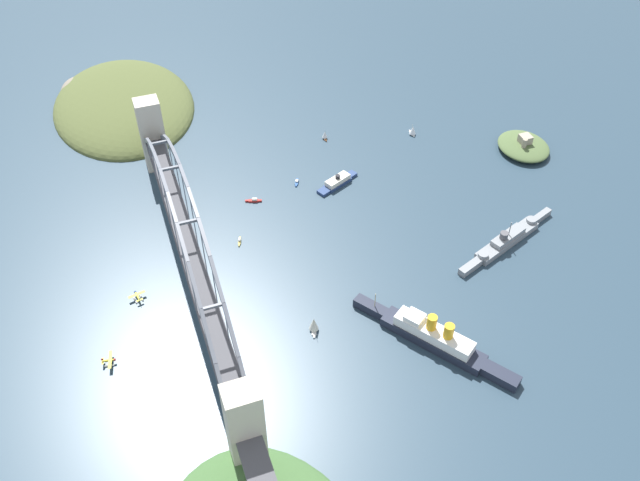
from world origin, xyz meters
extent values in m
plane|color=#283D4C|center=(0.00, 0.00, 0.00)|extent=(1400.00, 1400.00, 0.00)
cube|color=beige|center=(-119.98, 0.00, 26.70)|extent=(13.60, 16.20, 53.39)
cube|color=beige|center=(119.98, 0.00, 26.70)|extent=(13.60, 16.20, 53.39)
cube|color=#47474C|center=(0.00, 0.00, 25.14)|extent=(226.36, 12.08, 2.40)
cube|color=#47474C|center=(-138.78, 0.00, 25.14)|extent=(24.00, 12.08, 2.40)
cube|color=#47474C|center=(138.78, 0.00, 25.14)|extent=(24.00, 12.08, 2.40)
cube|color=slate|center=(-104.92, -5.44, 33.06)|extent=(25.11, 1.80, 18.49)
cube|color=slate|center=(-81.60, -5.44, 47.15)|extent=(24.81, 1.80, 15.16)
cube|color=slate|center=(-58.29, -5.44, 57.72)|extent=(24.45, 1.80, 11.80)
cube|color=slate|center=(-34.97, -5.44, 64.76)|extent=(24.02, 1.80, 8.40)
cube|color=slate|center=(-11.66, -5.44, 68.28)|extent=(23.56, 1.80, 4.95)
cube|color=slate|center=(11.66, -5.44, 68.28)|extent=(23.56, 1.80, 4.95)
cube|color=slate|center=(34.97, -5.44, 64.76)|extent=(24.02, 1.80, 8.40)
cube|color=slate|center=(58.29, -5.44, 57.72)|extent=(24.45, 1.80, 11.80)
cube|color=slate|center=(81.60, -5.44, 47.15)|extent=(24.81, 1.80, 15.16)
cube|color=slate|center=(104.92, -5.44, 33.06)|extent=(25.11, 1.80, 18.49)
cube|color=slate|center=(-104.92, 5.44, 33.06)|extent=(25.11, 1.80, 18.49)
cube|color=slate|center=(-81.60, 5.44, 47.15)|extent=(24.81, 1.80, 15.16)
cube|color=slate|center=(-58.29, 5.44, 57.72)|extent=(24.45, 1.80, 11.80)
cube|color=slate|center=(-34.97, 5.44, 64.76)|extent=(24.02, 1.80, 8.40)
cube|color=slate|center=(-11.66, 5.44, 68.28)|extent=(23.56, 1.80, 4.95)
cube|color=slate|center=(11.66, 5.44, 68.28)|extent=(23.56, 1.80, 4.95)
cube|color=slate|center=(34.97, 5.44, 64.76)|extent=(24.02, 1.80, 8.40)
cube|color=slate|center=(58.29, 5.44, 57.72)|extent=(24.45, 1.80, 11.80)
cube|color=slate|center=(81.60, 5.44, 47.15)|extent=(24.81, 1.80, 15.16)
cube|color=slate|center=(104.92, 5.44, 33.06)|extent=(25.11, 1.80, 18.49)
cube|color=slate|center=(-116.58, 0.00, 25.14)|extent=(1.40, 10.87, 1.40)
cube|color=slate|center=(-69.95, 0.00, 53.31)|extent=(1.40, 10.87, 1.40)
cube|color=slate|center=(-23.32, 0.00, 67.40)|extent=(1.40, 10.87, 1.40)
cube|color=slate|center=(23.32, 0.00, 67.40)|extent=(1.40, 10.87, 1.40)
cube|color=slate|center=(69.95, 0.00, 53.31)|extent=(1.40, 10.87, 1.40)
cube|color=slate|center=(116.58, 0.00, 25.14)|extent=(1.40, 10.87, 1.40)
cylinder|color=slate|center=(-93.26, -5.44, 33.66)|extent=(0.56, 0.56, 14.65)
cylinder|color=slate|center=(-93.26, 5.44, 33.66)|extent=(0.56, 0.56, 14.65)
cylinder|color=slate|center=(-69.95, -5.44, 39.83)|extent=(0.56, 0.56, 26.97)
cylinder|color=slate|center=(-69.95, 5.44, 39.83)|extent=(0.56, 0.56, 26.97)
cylinder|color=slate|center=(-46.63, -5.44, 44.23)|extent=(0.56, 0.56, 35.78)
cylinder|color=slate|center=(-46.63, 5.44, 44.23)|extent=(0.56, 0.56, 35.78)
cylinder|color=slate|center=(-23.32, -5.44, 46.87)|extent=(0.56, 0.56, 41.06)
cylinder|color=slate|center=(-23.32, 5.44, 46.87)|extent=(0.56, 0.56, 41.06)
cylinder|color=slate|center=(0.00, -5.44, 47.75)|extent=(0.56, 0.56, 42.82)
cylinder|color=slate|center=(0.00, 5.44, 47.75)|extent=(0.56, 0.56, 42.82)
cylinder|color=slate|center=(23.32, -5.44, 46.87)|extent=(0.56, 0.56, 41.06)
cylinder|color=slate|center=(23.32, 5.44, 46.87)|extent=(0.56, 0.56, 41.06)
cylinder|color=slate|center=(46.63, -5.44, 44.23)|extent=(0.56, 0.56, 35.78)
cylinder|color=slate|center=(46.63, 5.44, 44.23)|extent=(0.56, 0.56, 35.78)
cylinder|color=slate|center=(69.95, -5.44, 39.83)|extent=(0.56, 0.56, 26.97)
cylinder|color=slate|center=(69.95, 5.44, 39.83)|extent=(0.56, 0.56, 26.97)
cylinder|color=slate|center=(93.26, -5.44, 33.66)|extent=(0.56, 0.56, 14.65)
cylinder|color=slate|center=(93.26, 5.44, 33.66)|extent=(0.56, 0.56, 14.65)
ellipsoid|color=#4C562D|center=(-204.75, -12.31, 0.00)|extent=(148.02, 108.71, 27.48)
ellipsoid|color=#756B5B|center=(-238.06, -42.21, 0.00)|extent=(51.81, 32.61, 15.11)
cube|color=#1E2333|center=(89.23, 111.78, 2.81)|extent=(56.22, 43.77, 5.63)
cube|color=#1E2333|center=(56.30, 89.25, 2.81)|extent=(20.22, 16.75, 5.63)
cube|color=#1E2333|center=(122.16, 134.32, 2.81)|extent=(20.97, 17.85, 5.63)
cube|color=white|center=(89.23, 111.78, 8.72)|extent=(42.85, 33.82, 6.18)
cube|color=white|center=(79.04, 104.81, 13.41)|extent=(13.27, 13.05, 3.20)
cylinder|color=gold|center=(87.37, 110.52, 16.14)|extent=(5.44, 5.44, 8.67)
cylinder|color=gold|center=(95.71, 116.22, 16.14)|extent=(5.44, 5.44, 8.67)
cylinder|color=tan|center=(58.35, 90.66, 10.63)|extent=(0.50, 0.50, 10.00)
cube|color=gray|center=(34.22, 191.20, 2.17)|extent=(27.29, 52.16, 4.34)
cube|color=gray|center=(21.76, 223.78, 2.17)|extent=(10.10, 17.77, 4.34)
cube|color=gray|center=(46.68, 158.62, 2.17)|extent=(10.87, 18.07, 4.34)
cube|color=gray|center=(34.22, 191.20, 6.00)|extent=(16.22, 27.06, 3.32)
cylinder|color=gray|center=(25.65, 213.60, 5.44)|extent=(6.44, 6.44, 2.20)
cylinder|color=gray|center=(42.79, 168.80, 5.44)|extent=(6.44, 6.44, 2.20)
cylinder|color=gray|center=(34.22, 191.20, 12.66)|extent=(0.60, 0.60, 10.00)
cylinder|color=#4C4C51|center=(36.09, 186.31, 9.86)|extent=(5.06, 5.06, 4.40)
cube|color=navy|center=(-56.69, 112.41, 1.10)|extent=(15.66, 21.77, 2.20)
cube|color=navy|center=(-62.22, 124.72, 1.10)|extent=(7.92, 8.47, 2.20)
cube|color=navy|center=(-51.16, 100.10, 1.10)|extent=(8.95, 8.93, 2.20)
cube|color=beige|center=(-56.69, 112.41, 3.85)|extent=(13.86, 19.73, 3.30)
cylinder|color=black|center=(-56.69, 112.41, 6.70)|extent=(3.23, 3.23, 2.40)
ellipsoid|color=#4C6038|center=(-47.80, 254.16, 3.54)|extent=(40.85, 35.69, 7.08)
cube|color=#9E937F|center=(-47.80, 254.16, 9.20)|extent=(8.00, 8.00, 7.08)
cylinder|color=gray|center=(-43.30, 250.66, 9.55)|extent=(3.60, 3.60, 7.79)
cylinder|color=#B7B7B2|center=(3.05, -35.65, 0.45)|extent=(5.69, 1.98, 0.90)
cylinder|color=#B7B7B2|center=(2.31, -31.94, 0.45)|extent=(5.69, 1.98, 0.90)
cylinder|color=navy|center=(3.05, -35.65, 1.44)|extent=(0.14, 0.14, 1.08)
cylinder|color=navy|center=(2.31, -31.94, 1.44)|extent=(0.14, 0.14, 1.08)
ellipsoid|color=gold|center=(2.68, -33.79, 2.64)|extent=(8.33, 2.92, 1.33)
cylinder|color=navy|center=(-0.95, -34.52, 2.64)|extent=(1.03, 1.40, 1.27)
cube|color=gold|center=(1.68, -34.00, 3.21)|extent=(3.64, 10.25, 0.20)
cube|color=gold|center=(6.23, -33.09, 2.78)|extent=(1.83, 3.98, 0.12)
cube|color=navy|center=(6.23, -33.09, 4.06)|extent=(1.10, 0.33, 1.50)
cylinder|color=#B7B7B2|center=(41.25, -54.90, 0.45)|extent=(1.80, 5.22, 0.90)
cylinder|color=#B7B7B2|center=(44.95, -55.57, 0.45)|extent=(1.80, 5.22, 0.90)
cylinder|color=maroon|center=(41.25, -54.90, 1.41)|extent=(0.14, 0.14, 1.02)
cylinder|color=maroon|center=(44.95, -55.57, 1.41)|extent=(0.14, 0.14, 1.02)
ellipsoid|color=gold|center=(43.10, -55.24, 2.63)|extent=(2.62, 7.09, 1.41)
cylinder|color=maroon|center=(43.66, -52.16, 2.63)|extent=(1.46, 1.03, 1.34)
cube|color=gold|center=(43.25, -54.38, 3.23)|extent=(11.90, 3.77, 0.20)
cube|color=gold|center=(42.55, -58.25, 2.77)|extent=(4.60, 1.88, 0.12)
cube|color=maroon|center=(42.55, -58.25, 4.08)|extent=(0.31, 1.10, 1.50)
cube|color=gold|center=(-23.65, 33.76, 0.48)|extent=(5.30, 3.21, 0.97)
cube|color=gold|center=(-20.47, 32.62, 0.48)|extent=(1.88, 1.39, 0.97)
cube|color=gold|center=(-26.83, 34.90, 0.48)|extent=(1.94, 1.56, 0.97)
cube|color=beige|center=(-24.25, 33.98, 1.63)|extent=(2.81, 2.05, 1.32)
cube|color=#234C8C|center=(-67.54, 86.33, 0.49)|extent=(5.63, 4.20, 0.98)
cube|color=#234C8C|center=(-64.42, 84.85, 0.49)|extent=(2.08, 1.83, 0.98)
cube|color=#234C8C|center=(-70.67, 87.81, 0.49)|extent=(2.18, 2.05, 0.98)
cube|color=beige|center=(-68.13, 86.61, 1.48)|extent=(3.09, 2.70, 1.00)
cube|color=#B2231E|center=(-58.77, 52.78, 0.64)|extent=(4.13, 6.99, 1.29)
cube|color=#B2231E|center=(-60.12, 48.57, 0.64)|extent=(1.83, 2.47, 1.29)
cube|color=#B2231E|center=(-57.43, 56.99, 0.64)|extent=(2.07, 2.55, 1.29)
cube|color=beige|center=(-58.52, 53.57, 1.97)|extent=(2.70, 3.70, 1.37)
cube|color=silver|center=(-94.18, 186.69, 0.38)|extent=(5.38, 2.41, 0.76)
cube|color=silver|center=(-97.72, 186.79, 0.38)|extent=(1.80, 1.07, 0.76)
cube|color=silver|center=(-90.63, 186.60, 0.38)|extent=(1.81, 1.27, 0.76)
cylinder|color=tan|center=(-94.62, 186.71, 4.45)|extent=(0.16, 0.16, 7.38)
cone|color=white|center=(-93.07, 186.66, 4.08)|extent=(5.01, 5.01, 5.90)
cube|color=silver|center=(59.81, 53.87, 0.48)|extent=(6.23, 4.30, 0.95)
cube|color=silver|center=(63.40, 52.68, 0.48)|extent=(2.17, 1.73, 0.95)
cube|color=silver|center=(56.21, 55.05, 0.48)|extent=(2.25, 1.95, 0.95)
cylinder|color=tan|center=(60.26, 53.72, 6.05)|extent=(0.16, 0.16, 10.19)
cone|color=silver|center=(58.68, 54.24, 5.54)|extent=(6.58, 6.58, 8.15)
cube|color=brown|center=(-109.87, 122.73, 0.44)|extent=(4.33, 2.31, 0.87)
cube|color=brown|center=(-107.09, 122.51, 0.44)|extent=(1.46, 1.00, 0.87)
cube|color=brown|center=(-112.66, 122.96, 0.44)|extent=(1.48, 1.18, 0.87)
cylinder|color=tan|center=(-109.53, 122.70, 4.15)|extent=(0.16, 0.16, 6.56)
cone|color=white|center=(-110.74, 122.80, 3.82)|extent=(4.14, 4.14, 5.24)
camera|label=1|loc=(285.20, -23.98, 297.02)|focal=38.36mm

